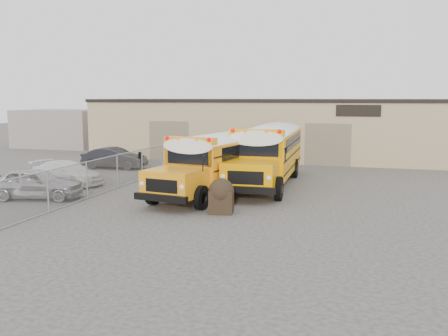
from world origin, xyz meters
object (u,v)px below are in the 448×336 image
(tarp_bundle, at_px, (221,195))
(car_white, at_px, (67,173))
(school_bus_left, at_px, (263,146))
(car_silver, at_px, (35,183))
(car_dark, at_px, (114,158))
(school_bus_right, at_px, (283,140))

(tarp_bundle, relative_size, car_white, 0.33)
(school_bus_left, relative_size, car_silver, 2.41)
(tarp_bundle, relative_size, car_dark, 0.34)
(school_bus_right, xyz_separation_m, car_white, (-10.36, -10.25, -1.25))
(school_bus_right, xyz_separation_m, car_dark, (-10.89, -3.87, -1.18))
(car_dark, bearing_deg, car_silver, -175.35)
(tarp_bundle, xyz_separation_m, car_dark, (-10.75, 10.68, -0.04))
(tarp_bundle, height_order, car_white, tarp_bundle)
(tarp_bundle, height_order, car_silver, car_silver)
(car_silver, bearing_deg, car_white, -0.16)
(car_silver, relative_size, car_dark, 1.02)
(car_white, bearing_deg, school_bus_right, -31.64)
(school_bus_left, bearing_deg, school_bus_right, 78.81)
(school_bus_left, relative_size, car_white, 2.39)
(school_bus_left, xyz_separation_m, car_white, (-9.66, -6.69, -1.11))
(school_bus_right, height_order, car_silver, school_bus_right)
(tarp_bundle, height_order, car_dark, tarp_bundle)
(school_bus_left, relative_size, school_bus_right, 0.94)
(tarp_bundle, relative_size, car_silver, 0.33)
(school_bus_right, relative_size, car_dark, 2.60)
(tarp_bundle, xyz_separation_m, car_silver, (-9.33, 0.35, 0.00))
(car_silver, bearing_deg, school_bus_right, -46.62)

